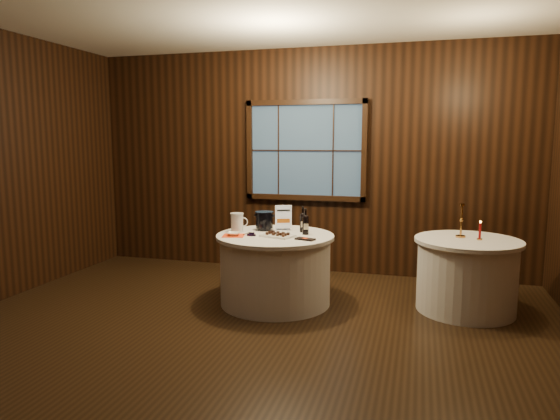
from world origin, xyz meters
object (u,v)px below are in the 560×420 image
(cracker_bowl, at_px, (234,234))
(red_candle, at_px, (480,232))
(sign_stand, at_px, (283,222))
(main_table, at_px, (275,269))
(port_bottle_left, at_px, (303,221))
(grape_bunch, at_px, (251,234))
(glass_pitcher, at_px, (237,222))
(chocolate_plate, at_px, (278,235))
(ice_bucket, at_px, (264,220))
(chocolate_box, at_px, (305,239))
(port_bottle_right, at_px, (306,223))
(brass_candlestick, at_px, (461,225))
(side_table, at_px, (466,275))

(cracker_bowl, relative_size, red_candle, 0.71)
(sign_stand, bearing_deg, main_table, -115.31)
(port_bottle_left, bearing_deg, cracker_bowl, -166.32)
(grape_bunch, relative_size, glass_pitcher, 0.77)
(chocolate_plate, distance_m, grape_bunch, 0.29)
(ice_bucket, xyz_separation_m, chocolate_box, (0.57, -0.42, -0.10))
(chocolate_box, bearing_deg, port_bottle_right, 119.02)
(chocolate_plate, relative_size, brass_candlestick, 1.07)
(side_table, bearing_deg, port_bottle_right, -173.18)
(ice_bucket, relative_size, grape_bunch, 1.30)
(ice_bucket, distance_m, chocolate_plate, 0.43)
(ice_bucket, distance_m, brass_candlestick, 2.13)
(port_bottle_left, height_order, port_bottle_right, port_bottle_left)
(ice_bucket, distance_m, cracker_bowl, 0.47)
(grape_bunch, relative_size, brass_candlestick, 0.45)
(port_bottle_right, bearing_deg, grape_bunch, -179.60)
(main_table, height_order, chocolate_box, chocolate_box)
(sign_stand, distance_m, cracker_bowl, 0.62)
(port_bottle_right, relative_size, ice_bucket, 1.34)
(chocolate_plate, bearing_deg, brass_candlestick, 14.80)
(chocolate_plate, relative_size, red_candle, 1.95)
(sign_stand, height_order, port_bottle_right, sign_stand)
(grape_bunch, xyz_separation_m, glass_pitcher, (-0.23, 0.18, 0.09))
(port_bottle_right, xyz_separation_m, chocolate_box, (0.06, -0.29, -0.12))
(chocolate_plate, height_order, glass_pitcher, glass_pitcher)
(port_bottle_left, bearing_deg, chocolate_plate, -138.27)
(main_table, distance_m, cracker_bowl, 0.61)
(main_table, xyz_separation_m, port_bottle_right, (0.31, 0.10, 0.51))
(port_bottle_left, height_order, chocolate_box, port_bottle_left)
(chocolate_plate, xyz_separation_m, grape_bunch, (-0.28, -0.03, -0.00))
(glass_pitcher, bearing_deg, ice_bucket, 14.45)
(chocolate_plate, xyz_separation_m, glass_pitcher, (-0.51, 0.15, 0.09))
(main_table, xyz_separation_m, glass_pitcher, (-0.45, 0.04, 0.49))
(grape_bunch, distance_m, glass_pitcher, 0.30)
(port_bottle_right, bearing_deg, port_bottle_left, 90.95)
(side_table, bearing_deg, chocolate_box, -163.11)
(port_bottle_left, xyz_separation_m, chocolate_plate, (-0.20, -0.34, -0.11))
(cracker_bowl, bearing_deg, port_bottle_right, 21.35)
(port_bottle_left, relative_size, ice_bucket, 1.36)
(side_table, distance_m, glass_pitcher, 2.51)
(ice_bucket, relative_size, brass_candlestick, 0.59)
(main_table, bearing_deg, chocolate_plate, -60.97)
(chocolate_box, bearing_deg, side_table, 33.63)
(chocolate_box, distance_m, red_candle, 1.80)
(port_bottle_left, height_order, brass_candlestick, brass_candlestick)
(chocolate_box, height_order, glass_pitcher, glass_pitcher)
(side_table, relative_size, sign_stand, 3.58)
(ice_bucket, bearing_deg, grape_bunch, -94.55)
(chocolate_box, relative_size, red_candle, 1.00)
(port_bottle_left, distance_m, brass_candlestick, 1.68)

